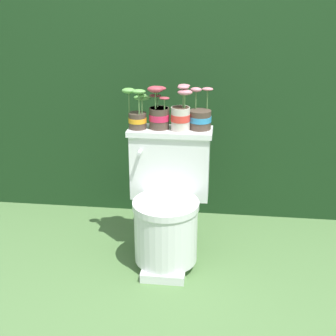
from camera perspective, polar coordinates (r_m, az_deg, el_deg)
The scene contains 7 objects.
ground_plane at distance 2.68m, azimuth 1.29°, elevation -11.81°, with size 12.00×12.00×0.00m, color #4C703D.
hedge_backdrop at distance 3.38m, azimuth 3.25°, elevation 11.08°, with size 3.55×0.85×1.72m.
toilet at distance 2.57m, azimuth -0.06°, elevation -4.64°, with size 0.46×0.47×0.74m.
potted_plant_left at distance 2.53m, azimuth -3.74°, elevation 6.65°, with size 0.15×0.12×0.22m.
potted_plant_midleft at distance 2.53m, azimuth -1.13°, elevation 6.78°, with size 0.12×0.11×0.24m.
potted_plant_middle at distance 2.50m, azimuth 1.59°, elevation 6.52°, with size 0.11×0.12×0.24m.
potted_plant_midright at distance 2.53m, azimuth 3.93°, elevation 6.19°, with size 0.13×0.12×0.22m.
Camera 1 is at (0.21, -2.22, 1.47)m, focal length 50.00 mm.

